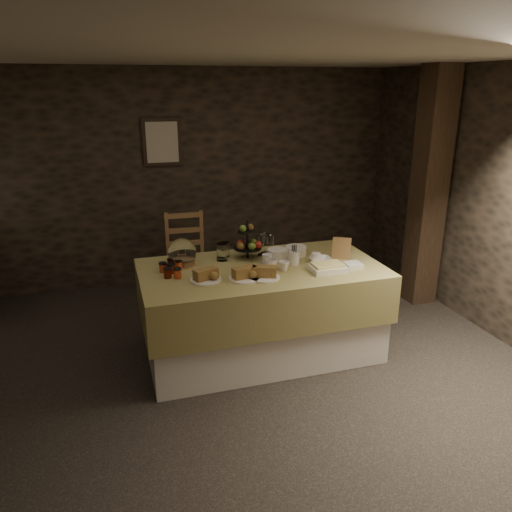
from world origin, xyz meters
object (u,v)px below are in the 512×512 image
object	(u,v)px
chair	(187,261)
timber_column	(429,190)
buffet_table	(261,304)
fruit_stand	(248,244)

from	to	relation	value
chair	timber_column	distance (m)	2.84
buffet_table	fruit_stand	size ratio (longest dim) A/B	5.82
chair	timber_column	bearing A→B (deg)	-16.38
buffet_table	timber_column	bearing A→B (deg)	16.74
fruit_stand	chair	bearing A→B (deg)	107.67
buffet_table	chair	bearing A→B (deg)	106.15
buffet_table	fruit_stand	xyz separation A→B (m)	(-0.04, 0.27, 0.50)
buffet_table	fruit_stand	distance (m)	0.57
chair	fruit_stand	size ratio (longest dim) A/B	2.12
buffet_table	chair	world-z (taller)	chair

